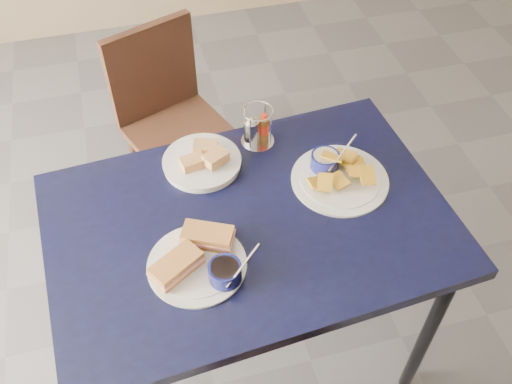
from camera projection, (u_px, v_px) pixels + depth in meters
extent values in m
plane|color=#525257|center=(311.00, 360.00, 2.17)|extent=(6.00, 6.00, 0.00)
cube|color=black|center=(250.00, 224.00, 1.68)|extent=(1.22, 0.86, 0.04)
cylinder|color=black|center=(426.00, 337.00, 1.85)|extent=(0.04, 0.04, 0.71)
cylinder|color=black|center=(95.00, 251.00, 2.07)|extent=(0.04, 0.04, 0.71)
cylinder|color=black|center=(355.00, 197.00, 2.25)|extent=(0.04, 0.04, 0.71)
cube|color=black|center=(179.00, 133.00, 2.43)|extent=(0.50, 0.49, 0.04)
cylinder|color=black|center=(153.00, 198.00, 2.46)|extent=(0.03, 0.03, 0.38)
cylinder|color=black|center=(225.00, 184.00, 2.52)|extent=(0.03, 0.03, 0.38)
cylinder|color=black|center=(144.00, 151.00, 2.66)|extent=(0.03, 0.03, 0.38)
cylinder|color=black|center=(211.00, 139.00, 2.71)|extent=(0.03, 0.03, 0.38)
cube|color=black|center=(166.00, 66.00, 2.37)|extent=(0.38, 0.18, 0.41)
cylinder|color=white|center=(197.00, 265.00, 1.56)|extent=(0.27, 0.27, 0.01)
cylinder|color=white|center=(197.00, 263.00, 1.55)|extent=(0.22, 0.22, 0.00)
cube|color=#BF8044|center=(177.00, 266.00, 1.52)|extent=(0.16, 0.13, 0.04)
cube|color=pink|center=(177.00, 267.00, 1.52)|extent=(0.16, 0.14, 0.01)
cube|color=#BF8044|center=(208.00, 236.00, 1.58)|extent=(0.16, 0.12, 0.04)
cube|color=pink|center=(208.00, 237.00, 1.59)|extent=(0.16, 0.13, 0.01)
cylinder|color=#0B0D3C|center=(225.00, 272.00, 1.50)|extent=(0.09, 0.09, 0.05)
cylinder|color=black|center=(225.00, 269.00, 1.49)|extent=(0.08, 0.08, 0.01)
cylinder|color=silver|center=(243.00, 265.00, 1.46)|extent=(0.11, 0.07, 0.08)
cylinder|color=white|center=(340.00, 180.00, 1.77)|extent=(0.30, 0.30, 0.01)
cylinder|color=white|center=(340.00, 178.00, 1.76)|extent=(0.25, 0.25, 0.00)
cube|color=gold|center=(318.00, 185.00, 1.74)|extent=(0.07, 0.06, 0.03)
cube|color=gold|center=(327.00, 165.00, 1.79)|extent=(0.08, 0.08, 0.01)
cube|color=gold|center=(339.00, 182.00, 1.73)|extent=(0.06, 0.07, 0.02)
cube|color=gold|center=(355.00, 167.00, 1.77)|extent=(0.07, 0.05, 0.02)
cube|color=gold|center=(349.00, 161.00, 1.78)|extent=(0.08, 0.07, 0.02)
cube|color=gold|center=(325.00, 184.00, 1.71)|extent=(0.07, 0.08, 0.02)
cube|color=gold|center=(359.00, 172.00, 1.74)|extent=(0.07, 0.06, 0.01)
cube|color=gold|center=(367.00, 178.00, 1.72)|extent=(0.06, 0.07, 0.03)
cube|color=gold|center=(345.00, 156.00, 1.77)|extent=(0.08, 0.08, 0.01)
cube|color=gold|center=(332.00, 158.00, 1.76)|extent=(0.08, 0.07, 0.02)
cylinder|color=#0B0D3C|center=(325.00, 161.00, 1.78)|extent=(0.09, 0.09, 0.05)
cylinder|color=beige|center=(325.00, 157.00, 1.76)|extent=(0.08, 0.08, 0.01)
cylinder|color=silver|center=(342.00, 153.00, 1.74)|extent=(0.11, 0.07, 0.08)
cylinder|color=white|center=(202.00, 163.00, 1.81)|extent=(0.24, 0.24, 0.02)
cylinder|color=white|center=(202.00, 161.00, 1.80)|extent=(0.20, 0.20, 0.00)
cube|color=tan|center=(193.00, 163.00, 1.77)|extent=(0.08, 0.06, 0.03)
cube|color=tan|center=(206.00, 148.00, 1.80)|extent=(0.09, 0.07, 0.03)
cube|color=tan|center=(216.00, 158.00, 1.76)|extent=(0.09, 0.08, 0.03)
cylinder|color=silver|center=(258.00, 141.00, 1.88)|extent=(0.11, 0.11, 0.01)
cylinder|color=silver|center=(265.00, 117.00, 1.86)|extent=(0.01, 0.01, 0.13)
cylinder|color=silver|center=(245.00, 121.00, 1.85)|extent=(0.01, 0.01, 0.13)
cylinder|color=silver|center=(250.00, 134.00, 1.81)|extent=(0.01, 0.01, 0.13)
cylinder|color=silver|center=(271.00, 131.00, 1.82)|extent=(0.01, 0.01, 0.13)
torus|color=silver|center=(258.00, 111.00, 1.79)|extent=(0.10, 0.10, 0.00)
cylinder|color=silver|center=(251.00, 132.00, 1.85)|extent=(0.05, 0.05, 0.08)
cone|color=silver|center=(251.00, 119.00, 1.81)|extent=(0.04, 0.04, 0.02)
cylinder|color=brown|center=(264.00, 129.00, 1.86)|extent=(0.03, 0.03, 0.08)
cylinder|color=#AE1A09|center=(264.00, 129.00, 1.86)|extent=(0.03, 0.03, 0.03)
cylinder|color=#AE1A09|center=(264.00, 116.00, 1.82)|extent=(0.02, 0.02, 0.02)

